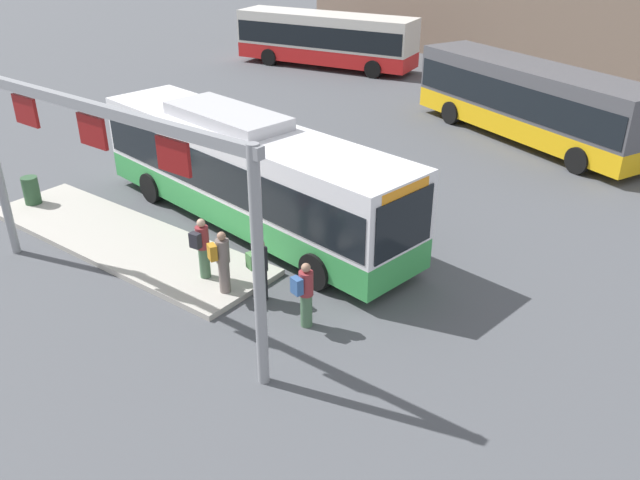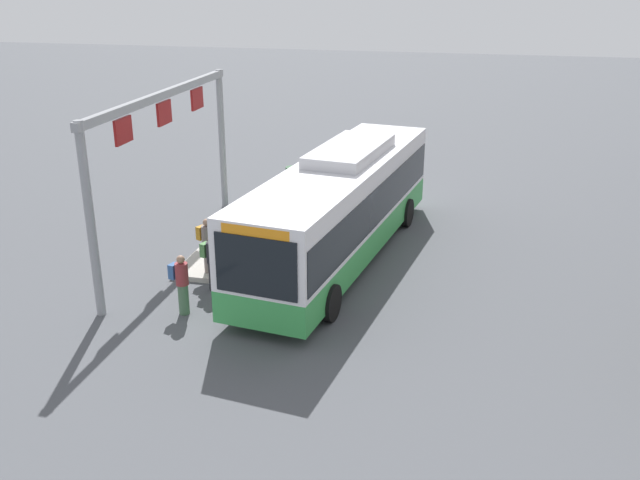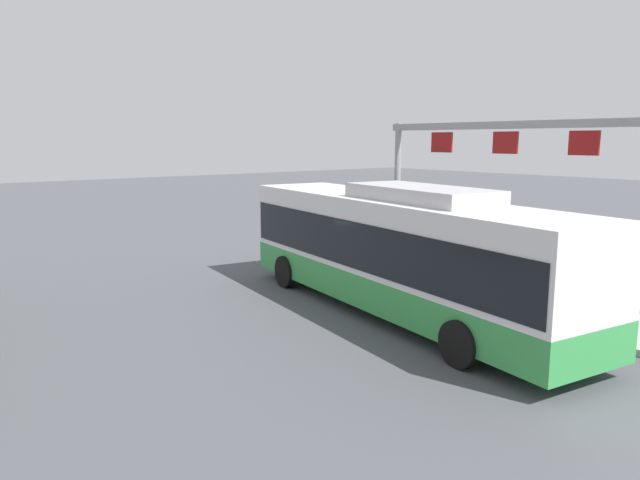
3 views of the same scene
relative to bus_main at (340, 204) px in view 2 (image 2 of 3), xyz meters
The scene contains 9 objects.
ground_plane 1.81m from the bus_main, ahead, with size 120.00×120.00×0.00m, color #4C4F54.
platform_curb 4.21m from the bus_main, 124.74° to the right, with size 10.00×2.80×0.16m, color #B2ADA3.
bus_main is the anchor object (origin of this frame).
person_boarding 4.28m from the bus_main, 56.69° to the right, with size 0.51×0.60×1.67m.
person_waiting_near 5.83m from the bus_main, 34.74° to the right, with size 0.44×0.58×1.67m.
person_waiting_mid 4.47m from the bus_main, 44.13° to the right, with size 0.46×0.59×1.67m.
person_waiting_far 3.67m from the bus_main, 67.08° to the right, with size 0.37×0.55×1.67m.
platform_sign_gantry 5.76m from the bus_main, 83.95° to the right, with size 9.83×0.24×5.20m.
trash_bin 7.42m from the bus_main, 152.85° to the right, with size 0.52×0.52×0.90m, color #2D5133.
Camera 2 is at (20.32, 4.10, 8.59)m, focal length 39.58 mm.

